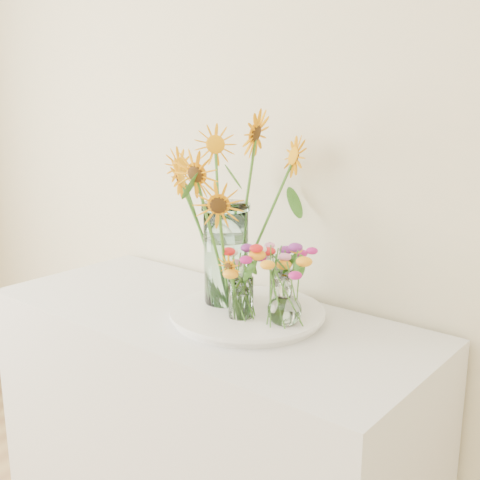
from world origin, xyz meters
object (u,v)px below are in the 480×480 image
(small_vase_b, at_px, (285,300))
(small_vase_c, at_px, (281,289))
(small_vase_a, at_px, (241,298))
(counter, at_px, (206,444))
(tray, at_px, (247,315))
(mason_jar, at_px, (226,254))

(small_vase_b, distance_m, small_vase_c, 0.13)
(small_vase_a, bearing_deg, small_vase_b, 18.29)
(small_vase_a, distance_m, small_vase_c, 0.14)
(counter, height_order, small_vase_c, small_vase_c)
(tray, relative_size, small_vase_a, 3.54)
(tray, distance_m, small_vase_c, 0.12)
(mason_jar, xyz_separation_m, small_vase_c, (0.16, 0.07, -0.10))
(tray, relative_size, small_vase_b, 3.10)
(small_vase_b, relative_size, small_vase_c, 1.17)
(tray, distance_m, mason_jar, 0.19)
(small_vase_b, bearing_deg, tray, 173.68)
(tray, relative_size, mason_jar, 1.39)
(mason_jar, bearing_deg, tray, -9.81)
(counter, xyz_separation_m, small_vase_b, (0.28, 0.02, 0.54))
(tray, height_order, small_vase_a, small_vase_a)
(small_vase_a, distance_m, small_vase_b, 0.13)
(counter, relative_size, small_vase_b, 10.06)
(small_vase_b, bearing_deg, small_vase_a, -161.71)
(counter, height_order, small_vase_b, small_vase_b)
(tray, height_order, small_vase_c, small_vase_c)
(small_vase_a, relative_size, small_vase_c, 1.03)
(mason_jar, height_order, small_vase_a, mason_jar)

